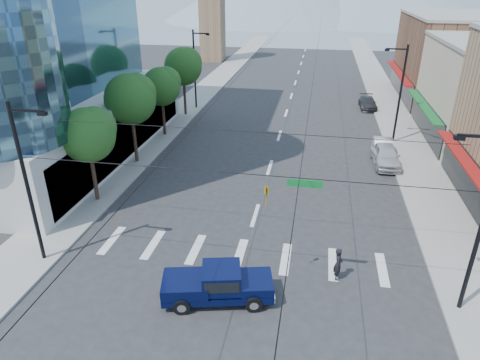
# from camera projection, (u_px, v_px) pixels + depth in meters

# --- Properties ---
(ground) EXTENTS (160.00, 160.00, 0.00)m
(ground) POSITION_uv_depth(u_px,v_px,m) (238.00, 271.00, 22.92)
(ground) COLOR #28282B
(ground) RESTS_ON ground
(sidewalk_left) EXTENTS (4.00, 120.00, 0.15)m
(sidewalk_left) POSITION_uv_depth(u_px,v_px,m) (207.00, 88.00, 60.39)
(sidewalk_left) COLOR gray
(sidewalk_left) RESTS_ON ground
(sidewalk_right) EXTENTS (4.00, 120.00, 0.15)m
(sidewalk_right) POSITION_uv_depth(u_px,v_px,m) (383.00, 96.00, 56.45)
(sidewalk_right) COLOR gray
(sidewalk_right) RESTS_ON ground
(shop_far) EXTENTS (12.00, 18.00, 10.00)m
(shop_far) POSITION_uv_depth(u_px,v_px,m) (456.00, 60.00, 53.03)
(shop_far) COLOR brown
(shop_far) RESTS_ON ground
(clock_tower) EXTENTS (4.80, 4.80, 20.40)m
(clock_tower) POSITION_uv_depth(u_px,v_px,m) (212.00, 0.00, 76.14)
(clock_tower) COLOR #8C6B4C
(clock_tower) RESTS_ON ground
(tree_near) EXTENTS (3.65, 3.64, 6.71)m
(tree_near) POSITION_uv_depth(u_px,v_px,m) (90.00, 133.00, 28.01)
(tree_near) COLOR black
(tree_near) RESTS_ON ground
(tree_midnear) EXTENTS (4.09, 4.09, 7.52)m
(tree_midnear) POSITION_uv_depth(u_px,v_px,m) (132.00, 97.00, 33.97)
(tree_midnear) COLOR black
(tree_midnear) RESTS_ON ground
(tree_midfar) EXTENTS (3.65, 3.64, 6.71)m
(tree_midfar) POSITION_uv_depth(u_px,v_px,m) (163.00, 85.00, 40.45)
(tree_midfar) COLOR black
(tree_midfar) RESTS_ON ground
(tree_far) EXTENTS (4.09, 4.09, 7.52)m
(tree_far) POSITION_uv_depth(u_px,v_px,m) (184.00, 65.00, 46.41)
(tree_far) COLOR black
(tree_far) RESTS_ON ground
(signal_rig) EXTENTS (21.80, 0.20, 9.00)m
(signal_rig) POSITION_uv_depth(u_px,v_px,m) (238.00, 204.00, 20.01)
(signal_rig) COLOR black
(signal_rig) RESTS_ON ground
(lamp_pole_nw) EXTENTS (2.00, 0.25, 9.00)m
(lamp_pole_nw) POSITION_uv_depth(u_px,v_px,m) (196.00, 67.00, 49.20)
(lamp_pole_nw) COLOR black
(lamp_pole_nw) RESTS_ON ground
(lamp_pole_ne) EXTENTS (2.00, 0.25, 9.00)m
(lamp_pole_ne) POSITION_uv_depth(u_px,v_px,m) (399.00, 91.00, 38.59)
(lamp_pole_ne) COLOR black
(lamp_pole_ne) RESTS_ON ground
(pickup_truck) EXTENTS (5.66, 3.07, 1.82)m
(pickup_truck) POSITION_uv_depth(u_px,v_px,m) (217.00, 283.00, 20.49)
(pickup_truck) COLOR #070D34
(pickup_truck) RESTS_ON ground
(pedestrian) EXTENTS (0.44, 0.67, 1.83)m
(pedestrian) POSITION_uv_depth(u_px,v_px,m) (338.00, 264.00, 21.94)
(pedestrian) COLOR black
(pedestrian) RESTS_ON ground
(parked_car_near) EXTENTS (2.27, 5.10, 1.70)m
(parked_car_near) POSITION_uv_depth(u_px,v_px,m) (386.00, 155.00, 35.49)
(parked_car_near) COLOR silver
(parked_car_near) RESTS_ON ground
(parked_car_mid) EXTENTS (1.81, 4.66, 1.51)m
(parked_car_mid) POSITION_uv_depth(u_px,v_px,m) (383.00, 148.00, 37.23)
(parked_car_mid) COLOR silver
(parked_car_mid) RESTS_ON ground
(parked_car_far) EXTENTS (2.01, 4.62, 1.32)m
(parked_car_far) POSITION_uv_depth(u_px,v_px,m) (368.00, 103.00, 51.04)
(parked_car_far) COLOR #2F2F32
(parked_car_far) RESTS_ON ground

